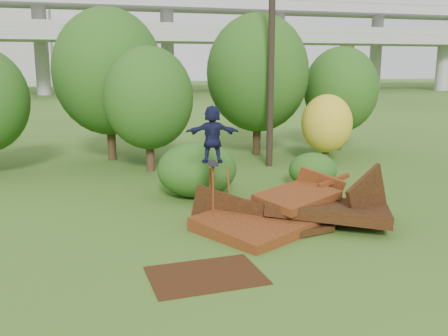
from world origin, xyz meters
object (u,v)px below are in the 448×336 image
object	(u,v)px
scrap_pile	(294,212)
flat_plate	(206,275)
utility_pole	(271,44)
skater	(212,134)

from	to	relation	value
scrap_pile	flat_plate	size ratio (longest dim) A/B	2.54
utility_pole	skater	bearing A→B (deg)	-122.46
scrap_pile	utility_pole	xyz separation A→B (m)	(2.28, 7.69, 4.84)
skater	flat_plate	bearing A→B (deg)	85.40
skater	flat_plate	xyz separation A→B (m)	(-1.09, -3.49, -2.48)
skater	utility_pole	size ratio (longest dim) A/B	0.15
flat_plate	scrap_pile	bearing A→B (deg)	40.14
scrap_pile	utility_pole	bearing A→B (deg)	73.52
scrap_pile	skater	size ratio (longest dim) A/B	3.77
scrap_pile	flat_plate	xyz separation A→B (m)	(-3.22, -2.72, -0.31)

